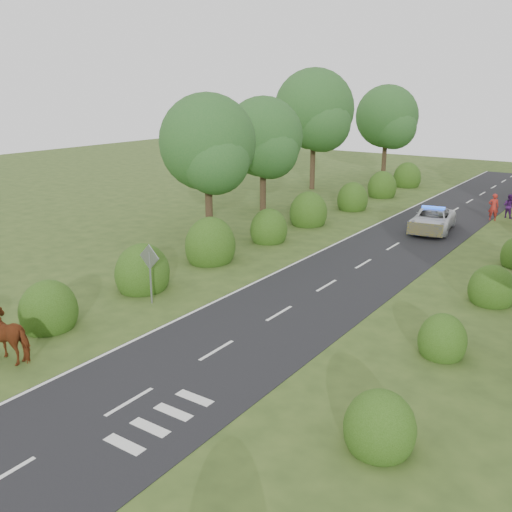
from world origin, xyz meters
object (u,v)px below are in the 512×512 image
Objects in this scene: police_van at (432,220)px; road_sign at (150,265)px; cow at (13,337)px; pedestrian_red at (494,207)px; pedestrian_purple at (509,206)px.

road_sign is at bearing -114.80° from police_van.
cow is 31.32m from pedestrian_red.
pedestrian_red is 1.12× the size of pedestrian_purple.
pedestrian_purple is (0.68, 1.46, -0.10)m from pedestrian_red.
police_van is 7.30m from pedestrian_purple.
pedestrian_red is at bearing 151.14° from cow.
cow is 1.14× the size of pedestrian_red.
pedestrian_purple is at bearing 150.66° from cow.
police_van is (5.75, 25.10, -0.04)m from cow.
police_van is at bearing 82.73° from pedestrian_purple.
pedestrian_red is at bearing 83.09° from pedestrian_purple.
cow is (-0.17, -6.19, -0.92)m from road_sign.
road_sign is 1.22× the size of cow.
road_sign is at bearing 89.26° from pedestrian_purple.
pedestrian_red reaches higher than pedestrian_purple.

